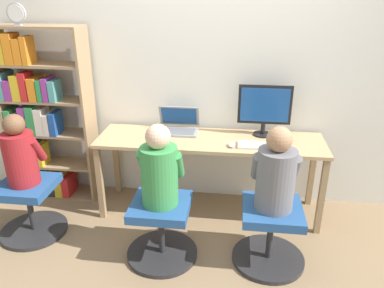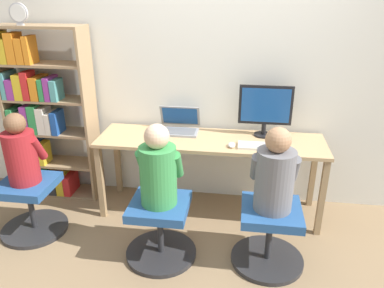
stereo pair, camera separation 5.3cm
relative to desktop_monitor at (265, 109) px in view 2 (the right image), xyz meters
name	(u,v)px [view 2 (the right image)]	position (x,y,z in m)	size (l,w,h in m)	color
ground_plane	(206,227)	(-0.47, -0.43, -1.00)	(14.00, 14.00, 0.00)	#846B4C
wall_back	(215,69)	(-0.47, 0.19, 0.30)	(10.00, 0.05, 2.60)	silver
desk	(210,147)	(-0.47, -0.15, -0.33)	(2.02, 0.56, 0.74)	tan
desktop_monitor	(265,109)	(0.00, 0.00, 0.00)	(0.47, 0.17, 0.47)	black
laptop	(178,126)	(-0.79, 0.00, -0.21)	(0.38, 0.30, 0.22)	gray
keyboard	(262,146)	(-0.02, -0.28, -0.24)	(0.40, 0.15, 0.03)	silver
computer_mouse_by_keyboard	(232,145)	(-0.27, -0.30, -0.24)	(0.06, 0.10, 0.03)	silver
office_chair_left	(269,234)	(0.06, -0.82, -0.74)	(0.56, 0.56, 0.49)	#262628
office_chair_right	(160,228)	(-0.79, -0.86, -0.74)	(0.56, 0.56, 0.49)	#262628
person_at_monitor	(275,174)	(0.06, -0.81, -0.23)	(0.34, 0.31, 0.63)	slate
person_at_laptop	(158,169)	(-0.79, -0.85, -0.23)	(0.34, 0.30, 0.63)	#388C47
bookshelf	(41,120)	(-2.14, -0.04, -0.19)	(0.84, 0.29, 1.69)	#997A56
desk_clock	(19,13)	(-2.14, -0.11, 0.79)	(0.17, 0.03, 0.19)	#B2B2B7
office_chair_side	(31,206)	(-1.97, -0.70, -0.74)	(0.56, 0.56, 0.49)	#262628
person_near_shelf	(21,153)	(-1.97, -0.69, -0.24)	(0.31, 0.28, 0.60)	maroon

